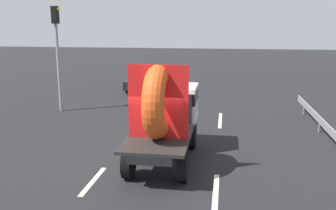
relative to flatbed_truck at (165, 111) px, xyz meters
name	(u,v)px	position (x,y,z in m)	size (l,w,h in m)	color
ground_plane	(152,162)	(-0.39, -0.48, -1.73)	(120.00, 120.00, 0.00)	black
flatbed_truck	(165,111)	(0.00, 0.00, 0.00)	(2.02, 4.95, 3.51)	black
distant_sedan	(144,80)	(-3.74, 13.18, -0.96)	(1.89, 4.40, 1.44)	black
traffic_light	(57,44)	(-6.87, 6.23, 1.95)	(0.42, 0.36, 5.62)	gray
guardrail	(330,131)	(6.25, 2.51, -1.20)	(0.10, 13.31, 0.71)	gray
lane_dash_left_near	(93,181)	(-1.87, -2.35, -1.73)	(2.11, 0.16, 0.01)	beige
lane_dash_left_far	(147,118)	(-1.87, 5.46, -1.73)	(2.63, 0.16, 0.01)	beige
lane_dash_right_near	(216,192)	(1.87, -2.53, -1.73)	(2.50, 0.16, 0.01)	beige
lane_dash_right_far	(220,120)	(1.87, 5.55, -1.73)	(2.93, 0.16, 0.01)	beige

